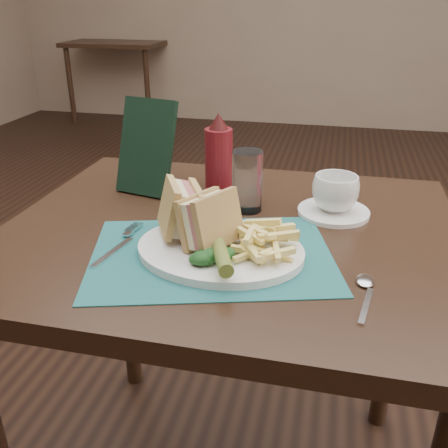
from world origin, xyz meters
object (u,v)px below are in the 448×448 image
placemat (212,255)px  ketchup_bottle (219,154)px  table_bg_left (122,81)px  table_main (229,373)px  coffee_cup (335,193)px  saucer (333,212)px  check_presenter (146,147)px  sandwich_half_b (201,216)px  drinking_glass (247,181)px  plate (220,250)px  sandwich_half_a (169,210)px

placemat → ketchup_bottle: 0.32m
table_bg_left → ketchup_bottle: (1.88, -3.68, 0.47)m
table_main → coffee_cup: size_ratio=9.33×
saucer → check_presenter: size_ratio=0.69×
sandwich_half_b → ketchup_bottle: 0.29m
table_bg_left → drinking_glass: bearing=-62.4°
placemat → ketchup_bottle: (-0.06, 0.30, 0.09)m
saucer → check_presenter: (-0.43, 0.04, 0.10)m
plate → saucer: size_ratio=2.00×
sandwich_half_a → ketchup_bottle: size_ratio=0.54×
coffee_cup → drinking_glass: (-0.18, -0.02, 0.02)m
table_bg_left → sandwich_half_b: size_ratio=8.85×
placemat → saucer: size_ratio=2.84×
sandwich_half_a → coffee_cup: sandwich_half_a is taller
sandwich_half_b → check_presenter: (-0.20, 0.26, 0.04)m
sandwich_half_b → saucer: size_ratio=0.68×
plate → placemat: bearing=-156.4°
table_bg_left → plate: plate is taller
table_bg_left → sandwich_half_a: sandwich_half_a is taller
coffee_cup → check_presenter: 0.43m
table_main → plate: size_ratio=3.00×
plate → check_presenter: bearing=135.1°
placemat → coffee_cup: size_ratio=4.41×
table_bg_left → check_presenter: 4.11m
drinking_glass → check_presenter: size_ratio=0.60×
coffee_cup → placemat: bearing=-131.3°
placemat → ketchup_bottle: bearing=101.2°
sandwich_half_a → ketchup_bottle: bearing=57.6°
plate → check_presenter: size_ratio=1.38×
sandwich_half_b → ketchup_bottle: size_ratio=0.55×
coffee_cup → ketchup_bottle: size_ratio=0.52×
placemat → ketchup_bottle: ketchup_bottle is taller
table_bg_left → coffee_cup: 4.34m
table_main → saucer: saucer is taller
table_main → sandwich_half_a: bearing=-135.0°
table_main → drinking_glass: drinking_glass is taller
placemat → sandwich_half_b: (-0.02, 0.01, 0.07)m
drinking_glass → ketchup_bottle: size_ratio=0.70×
table_bg_left → saucer: (2.15, -3.75, 0.38)m
table_bg_left → ketchup_bottle: bearing=-62.9°
placemat → sandwich_half_b: size_ratio=4.18×
sandwich_half_b → coffee_cup: sandwich_half_b is taller
coffee_cup → drinking_glass: drinking_glass is taller
saucer → drinking_glass: bearing=-174.8°
placemat → saucer: 0.31m
table_bg_left → sandwich_half_a: bearing=-64.9°
sandwich_half_b → ketchup_bottle: (-0.04, 0.29, 0.02)m
placemat → check_presenter: (-0.22, 0.28, 0.10)m
plate → drinking_glass: 0.22m
coffee_cup → check_presenter: size_ratio=0.44×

